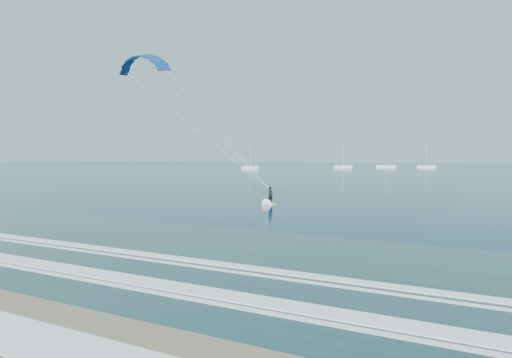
{
  "coord_description": "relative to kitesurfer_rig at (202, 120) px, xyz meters",
  "views": [
    {
      "loc": [
        18.53,
        -8.22,
        5.0
      ],
      "look_at": [
        -0.93,
        27.74,
        3.09
      ],
      "focal_mm": 32.0,
      "sensor_mm": 36.0,
      "label": 1
    }
  ],
  "objects": [
    {
      "name": "kitesurfer_rig",
      "position": [
        0.0,
        0.0,
        0.0
      ],
      "size": [
        19.48,
        6.26,
        17.84
      ],
      "color": "#83CD18",
      "rests_on": "ground"
    },
    {
      "name": "sailboat_0",
      "position": [
        -73.17,
        142.0,
        -8.52
      ],
      "size": [
        8.19,
        2.4,
        11.21
      ],
      "color": "white",
      "rests_on": "ground"
    },
    {
      "name": "sailboat_1",
      "position": [
        -40.49,
        178.26,
        -8.51
      ],
      "size": [
        8.72,
        2.4,
        11.98
      ],
      "color": "white",
      "rests_on": "ground"
    },
    {
      "name": "sailboat_2",
      "position": [
        -23.33,
        195.79,
        -8.51
      ],
      "size": [
        9.47,
        2.4,
        12.66
      ],
      "color": "white",
      "rests_on": "ground"
    },
    {
      "name": "sailboat_7",
      "position": [
        -4.84,
        203.21,
        -8.5
      ],
      "size": [
        8.72,
        2.4,
        12.78
      ],
      "color": "white",
      "rests_on": "ground"
    }
  ]
}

